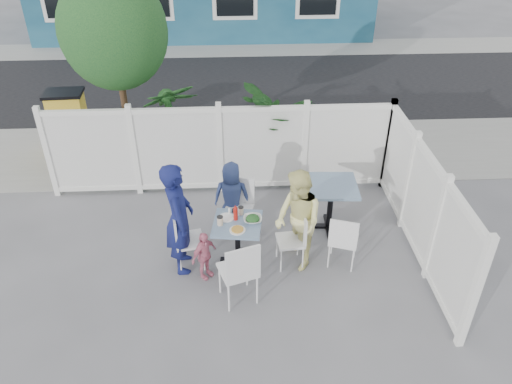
{
  "coord_description": "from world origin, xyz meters",
  "views": [
    {
      "loc": [
        0.32,
        -5.14,
        4.89
      ],
      "look_at": [
        0.63,
        0.85,
        0.95
      ],
      "focal_mm": 35.0,
      "sensor_mm": 36.0,
      "label": 1
    }
  ],
  "objects_px": {
    "spare_table": "(331,195)",
    "chair_right": "(296,236)",
    "boy": "(232,197)",
    "chair_left": "(183,236)",
    "utility_cabinet": "(70,124)",
    "toddler": "(204,255)",
    "chair_back": "(240,202)",
    "main_table": "(237,232)",
    "chair_near": "(240,269)",
    "man": "(179,218)",
    "woman": "(298,221)"
  },
  "relations": [
    {
      "from": "woman",
      "to": "boy",
      "type": "relative_size",
      "value": 1.31
    },
    {
      "from": "spare_table",
      "to": "chair_right",
      "type": "xyz_separation_m",
      "value": [
        -0.65,
        -0.82,
        -0.13
      ]
    },
    {
      "from": "utility_cabinet",
      "to": "boy",
      "type": "relative_size",
      "value": 1.05
    },
    {
      "from": "main_table",
      "to": "spare_table",
      "type": "relative_size",
      "value": 0.93
    },
    {
      "from": "woman",
      "to": "utility_cabinet",
      "type": "bearing_deg",
      "value": -153.52
    },
    {
      "from": "woman",
      "to": "main_table",
      "type": "bearing_deg",
      "value": -116.91
    },
    {
      "from": "man",
      "to": "boy",
      "type": "relative_size",
      "value": 1.45
    },
    {
      "from": "boy",
      "to": "spare_table",
      "type": "bearing_deg",
      "value": -177.36
    },
    {
      "from": "chair_right",
      "to": "chair_back",
      "type": "height_order",
      "value": "chair_back"
    },
    {
      "from": "utility_cabinet",
      "to": "boy",
      "type": "xyz_separation_m",
      "value": [
        3.17,
        -2.7,
        -0.03
      ]
    },
    {
      "from": "utility_cabinet",
      "to": "boy",
      "type": "height_order",
      "value": "utility_cabinet"
    },
    {
      "from": "spare_table",
      "to": "boy",
      "type": "xyz_separation_m",
      "value": [
        -1.54,
        0.09,
        -0.04
      ]
    },
    {
      "from": "chair_back",
      "to": "chair_near",
      "type": "height_order",
      "value": "chair_near"
    },
    {
      "from": "chair_back",
      "to": "chair_near",
      "type": "distance_m",
      "value": 1.59
    },
    {
      "from": "chair_left",
      "to": "chair_right",
      "type": "distance_m",
      "value": 1.59
    },
    {
      "from": "main_table",
      "to": "boy",
      "type": "bearing_deg",
      "value": 94.69
    },
    {
      "from": "chair_right",
      "to": "chair_near",
      "type": "distance_m",
      "value": 1.1
    },
    {
      "from": "chair_near",
      "to": "boy",
      "type": "xyz_separation_m",
      "value": [
        -0.09,
        1.67,
        -0.0
      ]
    },
    {
      "from": "utility_cabinet",
      "to": "chair_back",
      "type": "bearing_deg",
      "value": -43.07
    },
    {
      "from": "utility_cabinet",
      "to": "toddler",
      "type": "xyz_separation_m",
      "value": [
        2.77,
        -3.84,
        -0.23
      ]
    },
    {
      "from": "chair_near",
      "to": "main_table",
      "type": "bearing_deg",
      "value": 72.34
    },
    {
      "from": "man",
      "to": "chair_back",
      "type": "bearing_deg",
      "value": -51.74
    },
    {
      "from": "toddler",
      "to": "chair_back",
      "type": "bearing_deg",
      "value": 16.89
    },
    {
      "from": "spare_table",
      "to": "chair_left",
      "type": "bearing_deg",
      "value": -160.46
    },
    {
      "from": "spare_table",
      "to": "chair_right",
      "type": "relative_size",
      "value": 0.94
    },
    {
      "from": "utility_cabinet",
      "to": "spare_table",
      "type": "bearing_deg",
      "value": -33.64
    },
    {
      "from": "spare_table",
      "to": "boy",
      "type": "relative_size",
      "value": 0.69
    },
    {
      "from": "chair_near",
      "to": "boy",
      "type": "relative_size",
      "value": 0.86
    },
    {
      "from": "toddler",
      "to": "woman",
      "type": "bearing_deg",
      "value": -37.55
    },
    {
      "from": "main_table",
      "to": "spare_table",
      "type": "xyz_separation_m",
      "value": [
        1.47,
        0.75,
        0.08
      ]
    },
    {
      "from": "chair_right",
      "to": "boy",
      "type": "xyz_separation_m",
      "value": [
        -0.89,
        0.92,
        0.08
      ]
    },
    {
      "from": "utility_cabinet",
      "to": "chair_left",
      "type": "height_order",
      "value": "utility_cabinet"
    },
    {
      "from": "chair_right",
      "to": "chair_left",
      "type": "bearing_deg",
      "value": 83.95
    },
    {
      "from": "utility_cabinet",
      "to": "toddler",
      "type": "height_order",
      "value": "utility_cabinet"
    },
    {
      "from": "chair_back",
      "to": "spare_table",
      "type": "bearing_deg",
      "value": -164.04
    },
    {
      "from": "man",
      "to": "toddler",
      "type": "bearing_deg",
      "value": -132.61
    },
    {
      "from": "spare_table",
      "to": "boy",
      "type": "height_order",
      "value": "boy"
    },
    {
      "from": "chair_near",
      "to": "chair_right",
      "type": "bearing_deg",
      "value": 24.08
    },
    {
      "from": "main_table",
      "to": "boy",
      "type": "xyz_separation_m",
      "value": [
        -0.07,
        0.85,
        0.03
      ]
    },
    {
      "from": "chair_left",
      "to": "toddler",
      "type": "distance_m",
      "value": 0.41
    },
    {
      "from": "chair_left",
      "to": "man",
      "type": "xyz_separation_m",
      "value": [
        -0.04,
        -0.01,
        0.32
      ]
    },
    {
      "from": "utility_cabinet",
      "to": "toddler",
      "type": "distance_m",
      "value": 4.74
    },
    {
      "from": "spare_table",
      "to": "man",
      "type": "relative_size",
      "value": 0.48
    },
    {
      "from": "main_table",
      "to": "toddler",
      "type": "distance_m",
      "value": 0.58
    },
    {
      "from": "spare_table",
      "to": "main_table",
      "type": "bearing_deg",
      "value": -152.83
    },
    {
      "from": "chair_left",
      "to": "chair_back",
      "type": "height_order",
      "value": "chair_left"
    },
    {
      "from": "spare_table",
      "to": "chair_back",
      "type": "bearing_deg",
      "value": 179.16
    },
    {
      "from": "spare_table",
      "to": "woman",
      "type": "height_order",
      "value": "woman"
    },
    {
      "from": "chair_right",
      "to": "man",
      "type": "height_order",
      "value": "man"
    },
    {
      "from": "chair_left",
      "to": "boy",
      "type": "relative_size",
      "value": 0.78
    }
  ]
}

